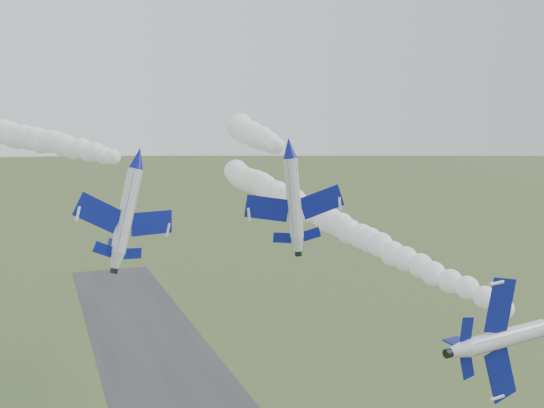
{
  "coord_description": "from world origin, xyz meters",
  "views": [
    {
      "loc": [
        -21.72,
        -44.14,
        47.44
      ],
      "look_at": [
        2.46,
        17.49,
        38.98
      ],
      "focal_mm": 40.0,
      "sensor_mm": 36.0,
      "label": 1
    }
  ],
  "objects": [
    {
      "name": "jet_pair_right",
      "position": [
        6.09,
        21.18,
        45.02
      ],
      "size": [
        12.01,
        14.2,
        3.56
      ],
      "rotation": [
        0.0,
        -0.09,
        -0.19
      ],
      "color": "silver"
    },
    {
      "name": "smoke_trail_jet_pair_left",
      "position": [
        -23.19,
        53.61,
        45.99
      ],
      "size": [
        24.65,
        60.39,
        4.7
      ],
      "primitive_type": null,
      "rotation": [
        0.0,
        0.0,
        0.33
      ],
      "color": "white"
    },
    {
      "name": "jet_pair_left",
      "position": [
        -11.43,
        20.84,
        44.16
      ],
      "size": [
        11.12,
        13.31,
        4.16
      ],
      "rotation": [
        0.0,
        0.26,
        0.33
      ],
      "color": "silver"
    },
    {
      "name": "smoke_trail_jet_pair_right",
      "position": [
        13.94,
        55.75,
        46.24
      ],
      "size": [
        17.28,
        63.63,
        5.52
      ],
      "primitive_type": null,
      "rotation": [
        0.0,
        0.0,
        -0.19
      ],
      "color": "white"
    },
    {
      "name": "smoke_trail_jet_lead",
      "position": [
        14.86,
        30.82,
        35.26
      ],
      "size": [
        7.84,
        74.71,
        4.55
      ],
      "primitive_type": null,
      "rotation": [
        0.0,
        0.0,
        0.04
      ],
      "color": "white"
    }
  ]
}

